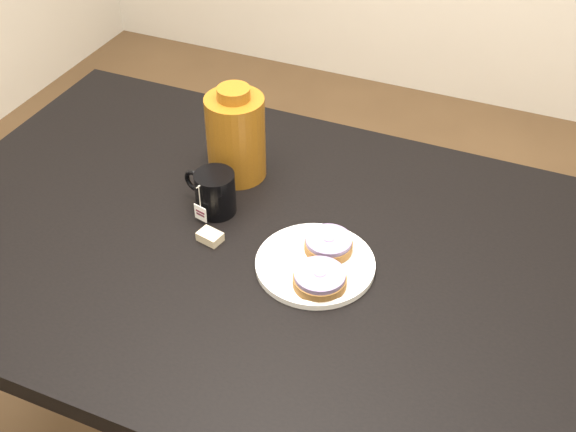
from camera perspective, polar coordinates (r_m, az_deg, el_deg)
The scene contains 7 objects.
table at distance 1.43m, azimuth -1.73°, elevation -4.62°, with size 1.40×0.90×0.75m.
plate at distance 1.31m, azimuth 2.16°, elevation -3.76°, with size 0.22×0.22×0.02m.
bagel_back at distance 1.33m, azimuth 3.23°, elevation -2.23°, with size 0.09×0.09×0.03m.
bagel_front at distance 1.26m, azimuth 2.52°, elevation -4.99°, with size 0.12×0.12×0.03m.
mug at distance 1.42m, azimuth -5.83°, elevation 1.87°, with size 0.13×0.10×0.09m.
teabag_pouch at distance 1.37m, azimuth -6.17°, elevation -1.64°, with size 0.04×0.03×0.02m, color #C6B793.
bagel_package at distance 1.49m, azimuth -4.14°, elevation 6.33°, with size 0.16×0.16×0.21m.
Camera 1 is at (0.44, -0.92, 1.66)m, focal length 45.00 mm.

